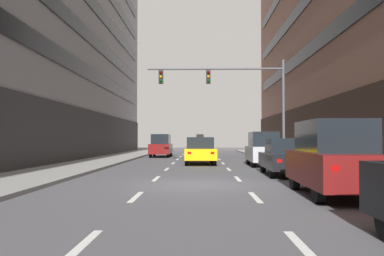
{
  "coord_description": "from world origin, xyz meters",
  "views": [
    {
      "loc": [
        0.13,
        -13.85,
        1.62
      ],
      "look_at": [
        -0.48,
        15.68,
        2.47
      ],
      "focal_mm": 36.22,
      "sensor_mm": 36.0,
      "label": 1
    }
  ],
  "objects_px": {
    "car_driving_2": "(197,146)",
    "taxi_driving_3": "(200,151)",
    "car_parked_1": "(333,158)",
    "pedestrian_0": "(273,146)",
    "traffic_signal_0": "(236,90)",
    "car_driving_0": "(161,146)",
    "car_driving_1": "(198,149)",
    "pedestrian_1": "(301,147)",
    "car_parked_2": "(285,157)",
    "car_parked_3": "(263,149)"
  },
  "relations": [
    {
      "from": "car_driving_2",
      "to": "car_driving_0",
      "type": "bearing_deg",
      "value": -117.64
    },
    {
      "from": "car_parked_3",
      "to": "pedestrian_0",
      "type": "height_order",
      "value": "car_parked_3"
    },
    {
      "from": "car_driving_1",
      "to": "car_parked_2",
      "type": "distance_m",
      "value": 13.67
    },
    {
      "from": "car_driving_0",
      "to": "car_parked_1",
      "type": "relative_size",
      "value": 0.95
    },
    {
      "from": "taxi_driving_3",
      "to": "car_parked_2",
      "type": "bearing_deg",
      "value": -63.32
    },
    {
      "from": "car_driving_2",
      "to": "car_parked_1",
      "type": "height_order",
      "value": "car_parked_1"
    },
    {
      "from": "car_parked_1",
      "to": "pedestrian_0",
      "type": "distance_m",
      "value": 19.82
    },
    {
      "from": "car_driving_2",
      "to": "car_parked_3",
      "type": "xyz_separation_m",
      "value": [
        4.09,
        -17.69,
        0.16
      ]
    },
    {
      "from": "taxi_driving_3",
      "to": "traffic_signal_0",
      "type": "height_order",
      "value": "traffic_signal_0"
    },
    {
      "from": "car_driving_1",
      "to": "taxi_driving_3",
      "type": "relative_size",
      "value": 0.99
    },
    {
      "from": "car_driving_1",
      "to": "car_parked_2",
      "type": "height_order",
      "value": "car_driving_1"
    },
    {
      "from": "car_parked_3",
      "to": "pedestrian_0",
      "type": "relative_size",
      "value": 2.62
    },
    {
      "from": "traffic_signal_0",
      "to": "car_parked_1",
      "type": "bearing_deg",
      "value": -83.42
    },
    {
      "from": "car_driving_1",
      "to": "car_driving_2",
      "type": "bearing_deg",
      "value": 90.74
    },
    {
      "from": "car_parked_1",
      "to": "traffic_signal_0",
      "type": "height_order",
      "value": "traffic_signal_0"
    },
    {
      "from": "car_driving_1",
      "to": "pedestrian_0",
      "type": "relative_size",
      "value": 2.85
    },
    {
      "from": "car_driving_0",
      "to": "traffic_signal_0",
      "type": "relative_size",
      "value": 0.49
    },
    {
      "from": "car_driving_0",
      "to": "car_driving_2",
      "type": "relative_size",
      "value": 0.92
    },
    {
      "from": "car_driving_0",
      "to": "car_driving_1",
      "type": "bearing_deg",
      "value": -52.66
    },
    {
      "from": "car_driving_0",
      "to": "taxi_driving_3",
      "type": "xyz_separation_m",
      "value": [
        3.52,
        -9.93,
        -0.17
      ]
    },
    {
      "from": "car_driving_2",
      "to": "car_parked_2",
      "type": "relative_size",
      "value": 1.04
    },
    {
      "from": "car_driving_0",
      "to": "car_driving_1",
      "type": "relative_size",
      "value": 0.92
    },
    {
      "from": "car_driving_1",
      "to": "pedestrian_0",
      "type": "bearing_deg",
      "value": 4.07
    },
    {
      "from": "car_driving_0",
      "to": "car_parked_1",
      "type": "height_order",
      "value": "car_parked_1"
    },
    {
      "from": "car_driving_1",
      "to": "traffic_signal_0",
      "type": "bearing_deg",
      "value": -68.12
    },
    {
      "from": "taxi_driving_3",
      "to": "car_parked_1",
      "type": "xyz_separation_m",
      "value": [
        3.82,
        -13.81,
        0.21
      ]
    },
    {
      "from": "car_parked_3",
      "to": "pedestrian_0",
      "type": "xyz_separation_m",
      "value": [
        1.97,
        7.48,
        0.06
      ]
    },
    {
      "from": "car_driving_2",
      "to": "car_parked_3",
      "type": "distance_m",
      "value": 18.16
    },
    {
      "from": "taxi_driving_3",
      "to": "pedestrian_1",
      "type": "height_order",
      "value": "taxi_driving_3"
    },
    {
      "from": "car_driving_1",
      "to": "car_driving_2",
      "type": "height_order",
      "value": "car_driving_2"
    },
    {
      "from": "pedestrian_1",
      "to": "taxi_driving_3",
      "type": "bearing_deg",
      "value": 147.79
    },
    {
      "from": "car_parked_1",
      "to": "pedestrian_1",
      "type": "xyz_separation_m",
      "value": [
        1.74,
        10.31,
        0.08
      ]
    },
    {
      "from": "car_parked_1",
      "to": "pedestrian_0",
      "type": "xyz_separation_m",
      "value": [
        1.97,
        19.73,
        0.01
      ]
    },
    {
      "from": "car_parked_3",
      "to": "car_driving_1",
      "type": "bearing_deg",
      "value": 119.27
    },
    {
      "from": "car_driving_2",
      "to": "taxi_driving_3",
      "type": "xyz_separation_m",
      "value": [
        0.27,
        -16.13,
        0.0
      ]
    },
    {
      "from": "car_driving_2",
      "to": "traffic_signal_0",
      "type": "relative_size",
      "value": 0.53
    },
    {
      "from": "car_parked_1",
      "to": "car_driving_0",
      "type": "bearing_deg",
      "value": 107.18
    },
    {
      "from": "car_driving_1",
      "to": "car_parked_1",
      "type": "distance_m",
      "value": 19.71
    },
    {
      "from": "car_driving_2",
      "to": "taxi_driving_3",
      "type": "distance_m",
      "value": 16.13
    },
    {
      "from": "car_parked_1",
      "to": "pedestrian_1",
      "type": "height_order",
      "value": "car_parked_1"
    },
    {
      "from": "taxi_driving_3",
      "to": "pedestrian_0",
      "type": "relative_size",
      "value": 2.88
    },
    {
      "from": "traffic_signal_0",
      "to": "car_driving_2",
      "type": "bearing_deg",
      "value": 98.73
    },
    {
      "from": "car_driving_0",
      "to": "pedestrian_0",
      "type": "xyz_separation_m",
      "value": [
        9.31,
        -4.01,
        0.05
      ]
    },
    {
      "from": "car_driving_2",
      "to": "car_parked_1",
      "type": "relative_size",
      "value": 1.04
    },
    {
      "from": "traffic_signal_0",
      "to": "pedestrian_1",
      "type": "height_order",
      "value": "traffic_signal_0"
    },
    {
      "from": "traffic_signal_0",
      "to": "car_parked_3",
      "type": "bearing_deg",
      "value": -33.8
    },
    {
      "from": "taxi_driving_3",
      "to": "car_parked_2",
      "type": "height_order",
      "value": "taxi_driving_3"
    },
    {
      "from": "car_parked_2",
      "to": "pedestrian_1",
      "type": "distance_m",
      "value": 4.46
    },
    {
      "from": "car_driving_1",
      "to": "car_driving_2",
      "type": "xyz_separation_m",
      "value": [
        -0.14,
        10.64,
        0.01
      ]
    },
    {
      "from": "car_driving_2",
      "to": "taxi_driving_3",
      "type": "relative_size",
      "value": 0.99
    }
  ]
}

